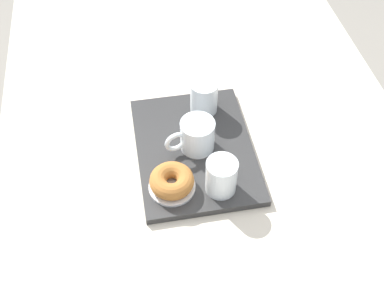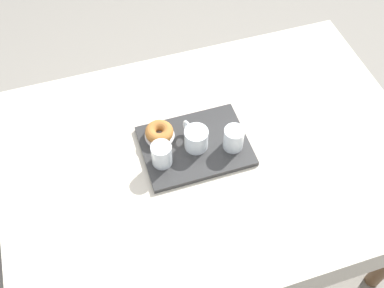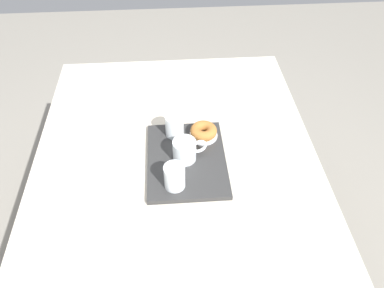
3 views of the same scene
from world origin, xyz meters
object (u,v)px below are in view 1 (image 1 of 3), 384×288
dining_table (204,156)px  donut_plate_left (172,187)px  serving_tray (195,149)px  sugar_donut_left (172,181)px  water_glass_far (204,98)px  water_glass_near (220,178)px  tea_mug_left (197,136)px

dining_table → donut_plate_left: size_ratio=13.82×
serving_tray → sugar_donut_left: sugar_donut_left is taller
donut_plate_left → serving_tray: bearing=146.9°
water_glass_far → serving_tray: bearing=-20.6°
water_glass_near → sugar_donut_left: water_glass_near is taller
water_glass_far → water_glass_near: bearing=-2.8°
dining_table → serving_tray: 0.12m
dining_table → sugar_donut_left: sugar_donut_left is taller
serving_tray → water_glass_near: size_ratio=4.24×
serving_tray → water_glass_far: size_ratio=4.24×
serving_tray → water_glass_far: water_glass_far is taller
donut_plate_left → dining_table: bearing=146.3°
water_glass_far → sugar_donut_left: water_glass_far is taller
water_glass_near → donut_plate_left: bearing=-100.7°
tea_mug_left → water_glass_near: water_glass_near is taller
serving_tray → tea_mug_left: bearing=102.4°
dining_table → serving_tray: bearing=-35.1°
water_glass_near → donut_plate_left: water_glass_near is taller
tea_mug_left → sugar_donut_left: tea_mug_left is taller
water_glass_near → water_glass_far: size_ratio=1.00×
dining_table → sugar_donut_left: bearing=-33.7°
dining_table → tea_mug_left: 0.16m
water_glass_far → dining_table: bearing=-8.0°
donut_plate_left → sugar_donut_left: size_ratio=1.06×
tea_mug_left → water_glass_far: (-0.13, 0.04, 0.00)m
dining_table → sugar_donut_left: (0.17, -0.11, 0.14)m
tea_mug_left → donut_plate_left: 0.14m
sugar_donut_left → water_glass_near: bearing=79.3°
donut_plate_left → sugar_donut_left: (0.00, 0.00, 0.02)m
serving_tray → donut_plate_left: size_ratio=3.50×
water_glass_far → sugar_donut_left: bearing=-26.8°
serving_tray → tea_mug_left: size_ratio=3.00×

